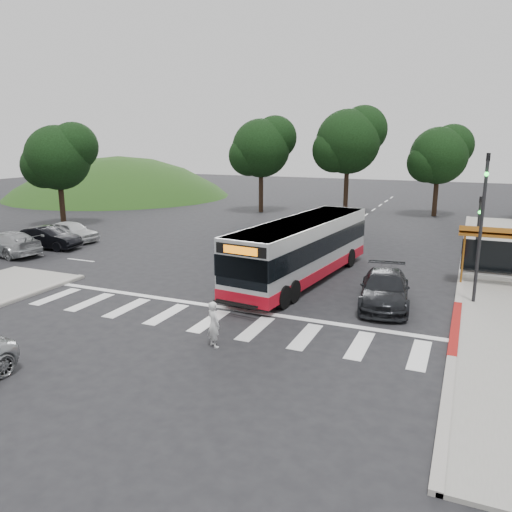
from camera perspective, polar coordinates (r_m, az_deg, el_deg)
The scene contains 19 objects.
ground at distance 24.30m, azimuth 0.31°, elevation -3.64°, with size 140.00×140.00×0.00m, color black.
sidewalk_east at distance 30.27m, azimuth 26.29°, elevation -1.53°, with size 4.00×40.00×0.12m, color gray.
curb_east at distance 30.21m, azimuth 22.52°, elevation -1.16°, with size 0.30×40.00×0.15m, color #9E9991.
curb_east_red at distance 20.61m, azimuth 21.82°, elevation -7.55°, with size 0.32×6.00×0.15m, color maroon.
hillside_nw at distance 66.20m, azimuth -15.27°, elevation 6.63°, with size 44.00×44.00×10.00m, color #1F3D13.
crosswalk_ladder at distance 20.04m, azimuth -5.36°, elevation -7.42°, with size 18.00×2.60×0.01m, color silver.
bus_shelter at distance 26.96m, azimuth 26.60°, elevation 1.77°, with size 4.20×1.60×2.86m.
traffic_signal_ne_tall at distance 23.11m, azimuth 24.43°, elevation 4.15°, with size 0.18×0.37×6.50m.
traffic_signal_ne_short at distance 30.24m, azimuth 24.08°, elevation 3.37°, with size 0.18×0.37×4.00m.
tree_north_a at distance 48.73m, azimuth 10.59°, elevation 12.84°, with size 6.60×6.15×10.17m.
tree_north_b at distance 49.57m, azimuth 20.25°, elevation 10.81°, with size 5.72×5.33×8.43m.
tree_north_c at distance 49.30m, azimuth 0.70°, elevation 12.33°, with size 6.16×5.74×9.30m.
tree_west_a at distance 44.22m, azimuth -21.58°, elevation 10.51°, with size 5.72×5.33×8.43m.
transit_bus at distance 25.42m, azimuth 5.31°, elevation 0.62°, with size 2.57×11.87×3.07m, color silver, non-canonical shape.
pedestrian at distance 17.43m, azimuth -4.86°, elevation -7.77°, with size 0.60×0.39×1.64m, color silver.
dark_sedan at distance 22.33m, azimuth 14.49°, elevation -3.66°, with size 2.04×5.01×1.45m, color black.
west_car_white at distance 37.51m, azimuth -20.30°, elevation 2.67°, with size 1.69×4.21×1.43m, color silver.
west_car_black at distance 35.55m, azimuth -22.72°, elevation 1.93°, with size 1.54×4.41×1.45m, color black.
west_car_silver at distance 34.58m, azimuth -26.59°, elevation 1.29°, with size 2.07×5.09×1.48m, color #A2A5A7.
Camera 1 is at (9.12, -21.40, 7.04)m, focal length 35.00 mm.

